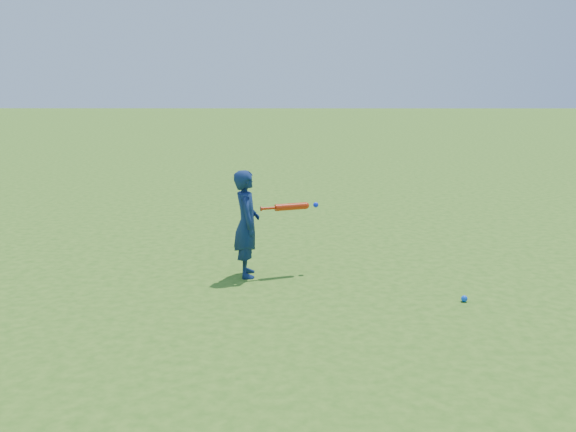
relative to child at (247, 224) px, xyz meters
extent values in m
plane|color=#356618|center=(0.57, -0.03, -0.61)|extent=(80.00, 80.00, 0.00)
imported|color=#10224C|center=(0.00, 0.00, 0.00)|extent=(0.35, 0.48, 1.23)
sphere|color=blue|center=(2.28, -0.88, -0.58)|extent=(0.07, 0.07, 0.07)
cylinder|color=red|center=(0.17, 0.01, 0.17)|extent=(0.03, 0.05, 0.05)
cylinder|color=red|center=(0.25, 0.04, 0.17)|extent=(0.18, 0.09, 0.03)
cylinder|color=red|center=(0.50, 0.14, 0.17)|extent=(0.38, 0.20, 0.08)
sphere|color=red|center=(0.68, 0.20, 0.17)|extent=(0.08, 0.08, 0.08)
sphere|color=#0E27EE|center=(0.79, 0.24, 0.17)|extent=(0.06, 0.06, 0.06)
camera|label=1|loc=(0.51, -7.10, 1.64)|focal=40.00mm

